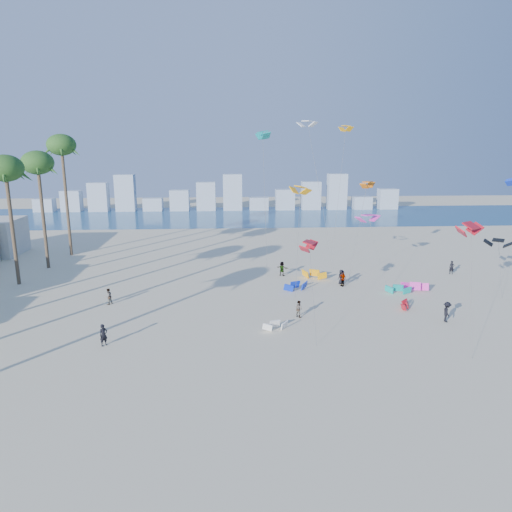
{
  "coord_description": "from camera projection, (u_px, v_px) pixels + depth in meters",
  "views": [
    {
      "loc": [
        0.37,
        -28.3,
        15.1
      ],
      "look_at": [
        3.0,
        16.0,
        4.5
      ],
      "focal_mm": 32.81,
      "sensor_mm": 36.0,
      "label": 1
    }
  ],
  "objects": [
    {
      "name": "kitesurfer_mid",
      "position": [
        299.0,
        309.0,
        41.9
      ],
      "size": [
        0.9,
        0.94,
        1.53
      ],
      "primitive_type": "imported",
      "rotation": [
        0.0,
        0.0,
        2.2
      ],
      "color": "gray",
      "rests_on": "ground"
    },
    {
      "name": "distant_skyline",
      "position": [
        222.0,
        197.0,
        109.79
      ],
      "size": [
        85.0,
        3.0,
        8.4
      ],
      "color": "#9EADBF",
      "rests_on": "ground"
    },
    {
      "name": "kitesurfers_far",
      "position": [
        327.0,
        284.0,
        48.86
      ],
      "size": [
        39.06,
        16.87,
        1.81
      ],
      "color": "black",
      "rests_on": "ground"
    },
    {
      "name": "flying_kites",
      "position": [
        363.0,
        176.0,
        50.69
      ],
      "size": [
        29.63,
        39.28,
        18.49
      ],
      "color": "red",
      "rests_on": "ground"
    },
    {
      "name": "ground",
      "position": [
        225.0,
        379.0,
        30.96
      ],
      "size": [
        220.0,
        220.0,
        0.0
      ],
      "primitive_type": "plane",
      "color": "beige",
      "rests_on": "ground"
    },
    {
      "name": "grounded_kites",
      "position": [
        350.0,
        289.0,
        48.84
      ],
      "size": [
        18.67,
        16.93,
        0.95
      ],
      "color": "white",
      "rests_on": "ground"
    },
    {
      "name": "kitesurfer_near",
      "position": [
        104.0,
        335.0,
        35.85
      ],
      "size": [
        0.75,
        0.73,
        1.73
      ],
      "primitive_type": "imported",
      "rotation": [
        0.0,
        0.0,
        0.71
      ],
      "color": "black",
      "rests_on": "ground"
    },
    {
      "name": "ocean",
      "position": [
        227.0,
        216.0,
        100.87
      ],
      "size": [
        220.0,
        220.0,
        0.0
      ],
      "primitive_type": "plane",
      "color": "navy",
      "rests_on": "ground"
    }
  ]
}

